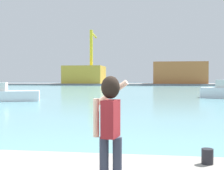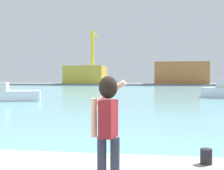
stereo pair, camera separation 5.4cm
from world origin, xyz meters
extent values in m
plane|color=#334751|center=(0.00, 50.00, 0.00)|extent=(220.00, 220.00, 0.00)
cube|color=#6BA8B2|center=(0.00, 52.00, 0.01)|extent=(140.00, 100.00, 0.02)
cube|color=gray|center=(0.00, 92.00, 0.27)|extent=(140.00, 20.00, 0.55)
cylinder|color=#2D3342|center=(0.56, -0.22, 0.89)|extent=(0.14, 0.14, 0.82)
cylinder|color=#2D3342|center=(0.76, -0.22, 0.89)|extent=(0.14, 0.14, 0.82)
cube|color=maroon|center=(0.66, -0.22, 1.58)|extent=(0.26, 0.37, 0.56)
sphere|color=#E0B293|center=(0.66, -0.22, 2.04)|extent=(0.22, 0.22, 0.22)
ellipsoid|color=black|center=(0.66, -0.24, 2.05)|extent=(0.28, 0.26, 0.34)
cylinder|color=#E0B293|center=(0.44, -0.22, 1.59)|extent=(0.09, 0.09, 0.58)
cylinder|color=#E0B293|center=(0.66, 0.01, 1.96)|extent=(0.53, 0.19, 0.40)
cube|color=black|center=(0.68, 0.13, 2.13)|extent=(0.03, 0.07, 0.14)
cylinder|color=black|center=(2.37, 1.45, 0.63)|extent=(0.23, 0.23, 0.30)
cube|color=white|center=(-12.78, 21.81, 0.50)|extent=(7.14, 4.46, 0.97)
cube|color=gold|center=(-20.16, 88.13, 3.33)|extent=(12.21, 10.99, 5.56)
cube|color=#B26633|center=(9.63, 88.60, 3.84)|extent=(15.79, 10.75, 6.59)
cylinder|color=yellow|center=(-18.19, 89.21, 9.18)|extent=(1.00, 1.00, 17.27)
cylinder|color=yellow|center=(-18.54, 95.21, 17.02)|extent=(1.41, 12.03, 0.70)
camera|label=1|loc=(1.27, -4.57, 2.18)|focal=47.26mm
camera|label=2|loc=(1.32, -4.56, 2.18)|focal=47.26mm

